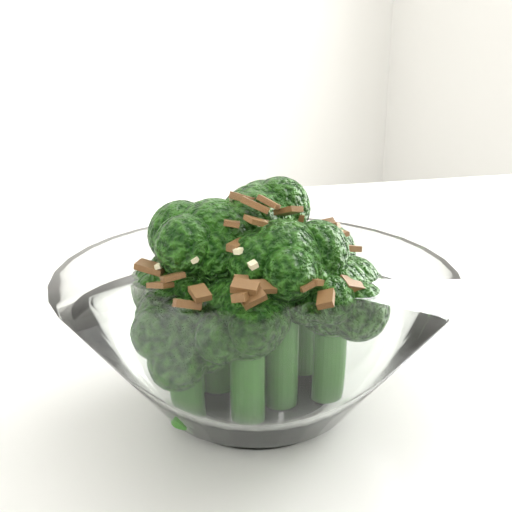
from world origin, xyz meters
TOP-DOWN VIEW (x-y plane):
  - table at (-0.09, -0.15)m, footprint 1.40×1.15m
  - broccoli_dish at (-0.25, -0.24)m, footprint 0.24×0.24m

SIDE VIEW (x-z plane):
  - table at x=-0.09m, z-range 0.31..1.06m
  - broccoli_dish at x=-0.25m, z-range 0.74..0.88m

